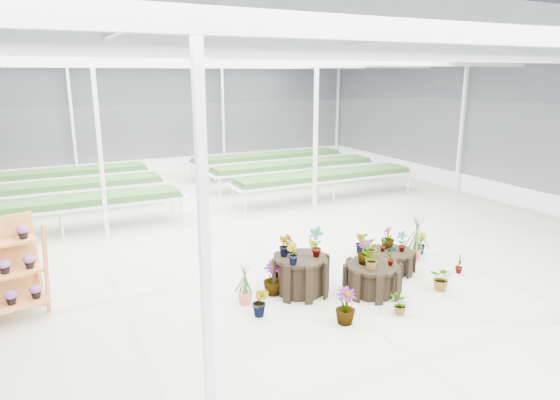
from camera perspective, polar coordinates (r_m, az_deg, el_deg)
name	(u,v)px	position (r m, az deg, el deg)	size (l,w,h in m)	color
ground_plane	(287,273)	(10.46, 0.78, -8.29)	(24.00, 24.00, 0.00)	gray
greenhouse_shell	(287,166)	(9.82, 0.82, 3.93)	(18.00, 24.00, 4.50)	white
steel_frame	(287,166)	(9.82, 0.82, 3.93)	(18.00, 24.00, 4.50)	silver
nursery_benches	(187,185)	(16.78, -10.56, 1.66)	(16.00, 7.00, 0.84)	silver
plinth_tall	(301,275)	(9.43, 2.39, -8.54)	(1.05, 1.05, 0.71)	black
plinth_mid	(372,279)	(9.61, 10.50, -8.83)	(1.07, 1.07, 0.56)	black
plinth_low	(391,261)	(10.72, 12.55, -6.81)	(0.97, 0.97, 0.44)	black
nursery_plants	(355,259)	(9.86, 8.52, -6.66)	(4.95, 3.08, 1.32)	#2E5521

